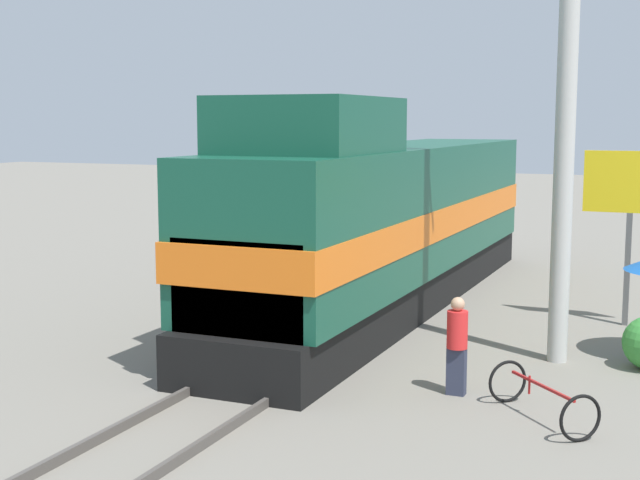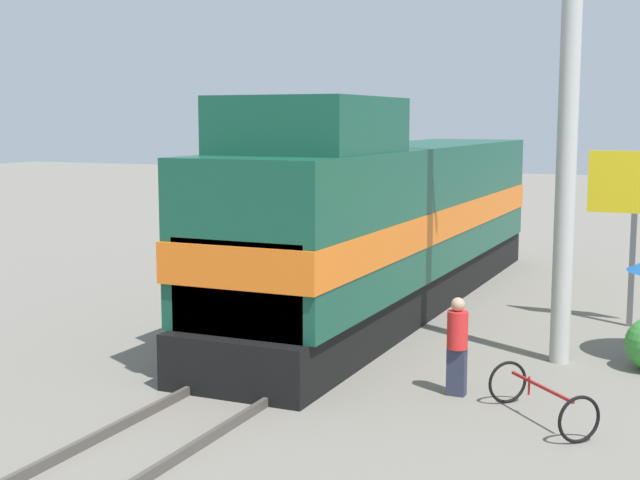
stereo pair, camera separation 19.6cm
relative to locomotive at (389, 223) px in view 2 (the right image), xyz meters
name	(u,v)px [view 2 (the right image)]	position (x,y,z in m)	size (l,w,h in m)	color
ground_plane	(298,360)	(0.00, -4.99, -2.07)	(120.00, 120.00, 0.00)	slate
rail_near	(265,352)	(-0.72, -4.99, -1.99)	(0.08, 28.26, 0.15)	#4C4742
rail_far	(334,360)	(0.72, -4.99, -1.99)	(0.08, 28.26, 0.15)	#4C4742
locomotive	(389,223)	(0.00, 0.00, 0.00)	(2.88, 16.35, 4.88)	black
utility_pole	(571,51)	(4.49, -3.13, 3.61)	(1.80, 0.36, 11.20)	#B2B2AD
billboard_sign	(635,195)	(5.41, 0.46, 0.80)	(1.98, 0.12, 3.80)	#595959
person_bystander	(457,343)	(3.28, -5.88, -1.19)	(0.34, 0.34, 1.62)	#2D3347
bicycle	(541,399)	(4.78, -6.63, -1.71)	(1.82, 1.87, 0.69)	black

